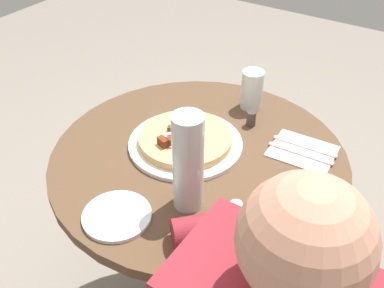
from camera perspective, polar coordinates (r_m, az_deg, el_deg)
dining_table at (r=1.33m, az=0.79°, el=-7.27°), size 0.81×0.81×0.74m
pizza_plate at (r=1.24m, az=-0.84°, el=0.05°), size 0.32×0.32×0.01m
breakfast_pizza at (r=1.23m, az=-0.90°, el=0.73°), size 0.26×0.26×0.05m
bread_plate at (r=1.05m, az=-9.57°, el=-9.04°), size 0.16×0.16×0.01m
napkin at (r=1.26m, az=13.93°, el=-0.90°), size 0.18×0.15×0.00m
fork at (r=1.24m, az=13.69°, el=-1.18°), size 0.18×0.02×0.00m
knife at (r=1.27m, az=14.22°, el=-0.30°), size 0.18×0.02×0.00m
water_glass at (r=1.39m, az=7.69°, el=6.92°), size 0.07×0.07×0.12m
water_bottle at (r=0.99m, az=-0.50°, el=-2.43°), size 0.07×0.07×0.25m
salt_shaker at (r=1.03m, az=5.61°, el=-8.43°), size 0.03×0.03×0.05m
pepper_shaker at (r=1.32m, az=7.57°, el=3.24°), size 0.03×0.03×0.05m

